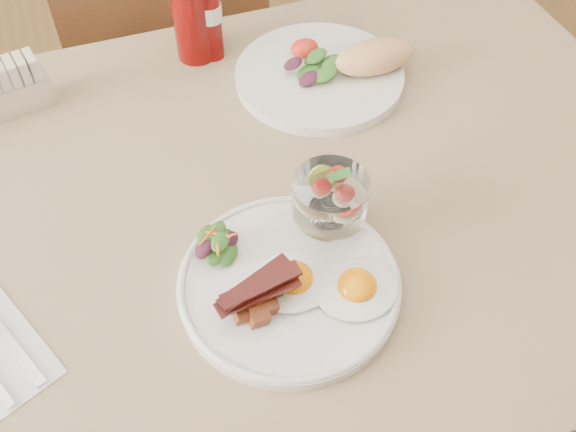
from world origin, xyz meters
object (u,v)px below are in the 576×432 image
(main_plate, at_px, (289,284))
(ketchup_bottle, at_px, (191,8))
(second_plate, at_px, (332,70))
(sugar_caddy, at_px, (18,87))
(table, at_px, (251,235))
(chair_far, at_px, (167,58))
(hot_sauce_bottle, at_px, (211,21))
(fruit_cup, at_px, (330,198))

(main_plate, xyz_separation_m, ketchup_bottle, (0.01, 0.51, 0.08))
(second_plate, height_order, sugar_caddy, sugar_caddy)
(table, xyz_separation_m, chair_far, (0.00, 0.66, -0.14))
(chair_far, distance_m, hot_sauce_bottle, 0.45)
(chair_far, xyz_separation_m, second_plate, (0.21, -0.46, 0.25))
(chair_far, relative_size, main_plate, 3.32)
(fruit_cup, relative_size, ketchup_bottle, 0.51)
(table, relative_size, ketchup_bottle, 6.81)
(chair_far, height_order, second_plate, chair_far)
(ketchup_bottle, bearing_deg, chair_far, 92.68)
(second_plate, bearing_deg, hot_sauce_bottle, 143.00)
(ketchup_bottle, height_order, hot_sauce_bottle, ketchup_bottle)
(ketchup_bottle, bearing_deg, fruit_cup, -81.30)
(hot_sauce_bottle, xyz_separation_m, sugar_caddy, (-0.32, -0.03, -0.03))
(sugar_caddy, bearing_deg, hot_sauce_bottle, -6.11)
(fruit_cup, height_order, hot_sauce_bottle, hot_sauce_bottle)
(hot_sauce_bottle, bearing_deg, main_plate, -94.47)
(table, bearing_deg, sugar_caddy, 132.38)
(second_plate, xyz_separation_m, sugar_caddy, (-0.49, 0.10, 0.02))
(main_plate, xyz_separation_m, hot_sauce_bottle, (0.04, 0.50, 0.06))
(main_plate, bearing_deg, table, 91.10)
(table, bearing_deg, hot_sauce_bottle, 82.80)
(chair_far, xyz_separation_m, hot_sauce_bottle, (0.04, -0.33, 0.30))
(main_plate, relative_size, second_plate, 0.94)
(fruit_cup, height_order, sugar_caddy, fruit_cup)
(chair_far, height_order, ketchup_bottle, ketchup_bottle)
(second_plate, height_order, hot_sauce_bottle, hot_sauce_bottle)
(ketchup_bottle, bearing_deg, hot_sauce_bottle, -23.47)
(hot_sauce_bottle, bearing_deg, sugar_caddy, -175.43)
(table, height_order, fruit_cup, fruit_cup)
(main_plate, bearing_deg, second_plate, 60.55)
(second_plate, relative_size, sugar_caddy, 2.90)
(table, distance_m, fruit_cup, 0.20)
(chair_far, bearing_deg, ketchup_bottle, -87.32)
(fruit_cup, distance_m, second_plate, 0.33)
(chair_far, distance_m, sugar_caddy, 0.53)
(main_plate, distance_m, hot_sauce_bottle, 0.50)
(hot_sauce_bottle, height_order, sugar_caddy, hot_sauce_bottle)
(table, relative_size, hot_sauce_bottle, 9.31)
(chair_far, relative_size, hot_sauce_bottle, 6.51)
(second_plate, bearing_deg, chair_far, 114.67)
(table, relative_size, fruit_cup, 13.38)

